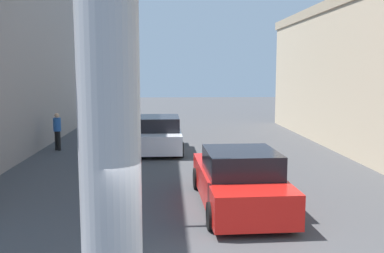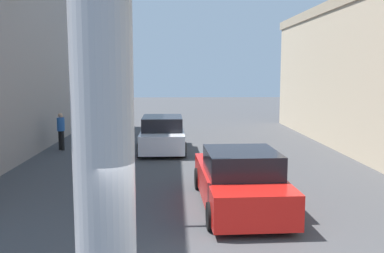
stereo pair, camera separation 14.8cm
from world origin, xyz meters
TOP-DOWN VIEW (x-y plane):
  - ground_plane at (0.00, 10.00)m, footprint 88.78×88.78m
  - car_lead at (1.29, 5.39)m, footprint 2.18×4.96m
  - car_far at (-0.96, 13.56)m, footprint 2.07×4.39m
  - pedestrian_far_left at (-5.59, 13.95)m, footprint 0.48×0.48m

SIDE VIEW (x-z plane):
  - ground_plane at x=0.00m, z-range 0.00..0.00m
  - car_lead at x=1.29m, z-range -0.08..1.48m
  - car_far at x=-0.96m, z-range -0.04..1.52m
  - pedestrian_far_left at x=-5.59m, z-range 0.15..1.85m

